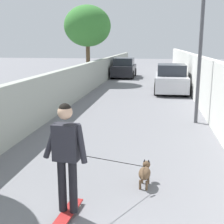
{
  "coord_description": "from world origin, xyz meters",
  "views": [
    {
      "loc": [
        -1.2,
        -0.98,
        2.63
      ],
      "look_at": [
        5.84,
        0.1,
        1.0
      ],
      "focal_mm": 47.67,
      "sensor_mm": 36.0,
      "label": 1
    }
  ],
  "objects_px": {
    "skateboard": "(69,212)",
    "tree_left_near": "(87,26)",
    "dog": "(145,172)",
    "car_far": "(124,68)",
    "car_near": "(171,79)",
    "lamp_post": "(202,29)",
    "person_skateboarder": "(66,150)"
  },
  "relations": [
    {
      "from": "skateboard",
      "to": "car_near",
      "type": "relative_size",
      "value": 0.21
    },
    {
      "from": "tree_left_near",
      "to": "car_far",
      "type": "distance_m",
      "value": 5.35
    },
    {
      "from": "car_near",
      "to": "dog",
      "type": "bearing_deg",
      "value": 175.44
    },
    {
      "from": "skateboard",
      "to": "tree_left_near",
      "type": "bearing_deg",
      "value": 12.07
    },
    {
      "from": "dog",
      "to": "car_far",
      "type": "height_order",
      "value": "car_far"
    },
    {
      "from": "skateboard",
      "to": "person_skateboarder",
      "type": "distance_m",
      "value": 1.03
    },
    {
      "from": "skateboard",
      "to": "person_skateboarder",
      "type": "relative_size",
      "value": 0.47
    },
    {
      "from": "lamp_post",
      "to": "car_far",
      "type": "bearing_deg",
      "value": 16.25
    },
    {
      "from": "lamp_post",
      "to": "car_near",
      "type": "relative_size",
      "value": 1.18
    },
    {
      "from": "tree_left_near",
      "to": "car_far",
      "type": "bearing_deg",
      "value": -28.1
    },
    {
      "from": "lamp_post",
      "to": "dog",
      "type": "bearing_deg",
      "value": 162.85
    },
    {
      "from": "car_near",
      "to": "car_far",
      "type": "xyz_separation_m",
      "value": [
        7.23,
        3.45,
        -0.0
      ]
    },
    {
      "from": "person_skateboarder",
      "to": "car_near",
      "type": "distance_m",
      "value": 12.96
    },
    {
      "from": "car_near",
      "to": "skateboard",
      "type": "bearing_deg",
      "value": 170.89
    },
    {
      "from": "lamp_post",
      "to": "car_far",
      "type": "distance_m",
      "value": 14.66
    },
    {
      "from": "car_far",
      "to": "dog",
      "type": "bearing_deg",
      "value": -172.37
    },
    {
      "from": "tree_left_near",
      "to": "car_near",
      "type": "distance_m",
      "value": 7.15
    },
    {
      "from": "tree_left_near",
      "to": "lamp_post",
      "type": "bearing_deg",
      "value": -148.66
    },
    {
      "from": "skateboard",
      "to": "car_far",
      "type": "bearing_deg",
      "value": 3.99
    },
    {
      "from": "person_skateboarder",
      "to": "dog",
      "type": "xyz_separation_m",
      "value": [
        1.2,
        -1.13,
        -0.82
      ]
    },
    {
      "from": "person_skateboarder",
      "to": "car_far",
      "type": "xyz_separation_m",
      "value": [
        20.02,
        1.4,
        -0.38
      ]
    },
    {
      "from": "tree_left_near",
      "to": "lamp_post",
      "type": "distance_m",
      "value": 11.76
    },
    {
      "from": "dog",
      "to": "skateboard",
      "type": "bearing_deg",
      "value": 136.73
    },
    {
      "from": "car_near",
      "to": "car_far",
      "type": "bearing_deg",
      "value": 25.49
    },
    {
      "from": "skateboard",
      "to": "person_skateboarder",
      "type": "bearing_deg",
      "value": -176.42
    },
    {
      "from": "person_skateboarder",
      "to": "car_far",
      "type": "height_order",
      "value": "person_skateboarder"
    },
    {
      "from": "tree_left_near",
      "to": "lamp_post",
      "type": "xyz_separation_m",
      "value": [
        -10.03,
        -6.11,
        -0.7
      ]
    },
    {
      "from": "tree_left_near",
      "to": "lamp_post",
      "type": "height_order",
      "value": "tree_left_near"
    },
    {
      "from": "dog",
      "to": "car_far",
      "type": "relative_size",
      "value": 0.39
    },
    {
      "from": "lamp_post",
      "to": "person_skateboarder",
      "type": "distance_m",
      "value": 6.98
    },
    {
      "from": "lamp_post",
      "to": "person_skateboarder",
      "type": "height_order",
      "value": "lamp_post"
    },
    {
      "from": "skateboard",
      "to": "car_near",
      "type": "bearing_deg",
      "value": -9.11
    }
  ]
}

